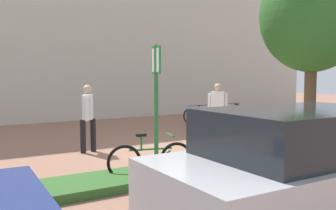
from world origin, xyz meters
The scene contains 11 objects.
ground_plane centered at (0.00, 0.00, 0.00)m, with size 60.00×60.00×0.00m, color #936651.
building_facade centered at (0.00, 8.86, 5.00)m, with size 28.00×1.20×10.00m, color beige.
planter_strip centered at (-0.48, -1.52, 0.08)m, with size 7.00×1.10×0.16m, color #336028.
tree_sidewalk centered at (2.38, -1.69, 3.37)m, with size 2.47×2.47×4.76m.
parking_sign_post centered at (-1.81, -1.52, 1.64)m, with size 0.08×0.36×2.52m.
bike_at_sign centered at (-1.86, -1.41, 0.35)m, with size 1.64×0.56×0.86m.
bike_rack_cluster centered at (4.42, 4.42, 0.35)m, with size 2.66×1.63×0.83m.
bollard_steel centered at (2.49, 2.81, 0.45)m, with size 0.16×0.16×0.90m, color #ADADB2.
person_casual_tan centered at (-2.07, 1.52, 0.98)m, with size 0.43×0.56×1.72m.
person_shirt_white centered at (2.03, 1.38, 0.98)m, with size 0.46×0.45×1.72m.
car_silver_sedan centered at (-1.30, -4.55, 0.76)m, with size 4.33×2.08×1.54m.
Camera 1 is at (-5.26, -7.56, 1.94)m, focal length 39.89 mm.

